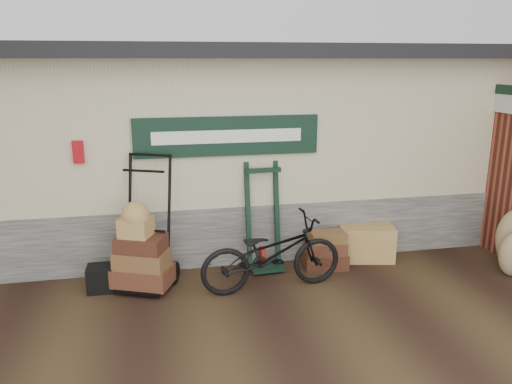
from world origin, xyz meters
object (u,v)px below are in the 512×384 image
suitcase_stack (325,249)px  bicycle (272,249)px  black_trunk (101,278)px  porter_trolley (146,221)px  green_barrow (264,216)px  wicker_hamper (365,242)px

suitcase_stack → bicycle: size_ratio=0.33×
black_trunk → porter_trolley: bearing=9.2°
green_barrow → wicker_hamper: size_ratio=1.91×
wicker_hamper → suitcase_stack: bearing=-163.6°
suitcase_stack → wicker_hamper: (0.73, 0.21, -0.01)m
green_barrow → bicycle: (-0.05, -0.74, -0.22)m
bicycle → black_trunk: bearing=74.7°
black_trunk → bicycle: bearing=-10.0°
porter_trolley → bicycle: 1.71m
wicker_hamper → bicycle: bearing=-155.7°
porter_trolley → bicycle: (1.60, -0.50, -0.35)m
suitcase_stack → black_trunk: 3.17m
green_barrow → wicker_hamper: 1.69m
black_trunk → bicycle: (2.23, -0.39, 0.39)m
green_barrow → wicker_hamper: (1.61, 0.01, -0.52)m
green_barrow → black_trunk: size_ratio=4.47×
bicycle → suitcase_stack: bearing=-65.5°
porter_trolley → suitcase_stack: bearing=24.2°
porter_trolley → black_trunk: (-0.63, -0.10, -0.73)m
green_barrow → suitcase_stack: green_barrow is taller
suitcase_stack → wicker_hamper: bearing=16.4°
green_barrow → black_trunk: bearing=-175.2°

